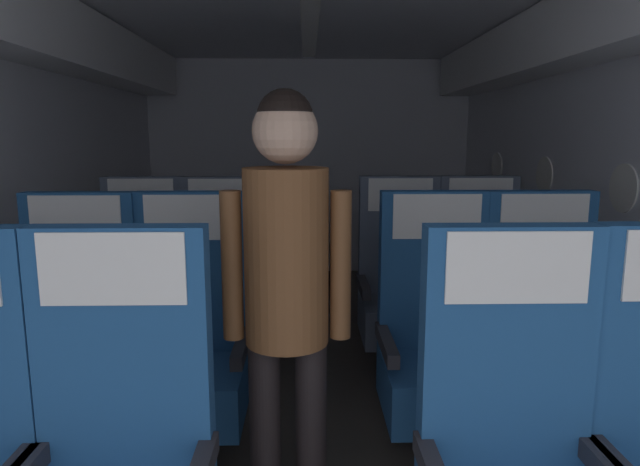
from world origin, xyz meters
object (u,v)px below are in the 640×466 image
object	(u,v)px
seat_c_left_window	(142,293)
seat_c_left_aisle	(222,294)
seat_b_right_aisle	(543,349)
seat_b_right_window	(437,350)
seat_b_left_window	(77,355)
seat_b_left_aisle	(190,352)
flight_attendant	(287,277)
seat_c_right_aisle	(480,291)
seat_c_right_window	(400,292)

from	to	relation	value
seat_c_left_window	seat_c_left_aisle	bearing A→B (deg)	-2.64
seat_b_right_aisle	seat_b_right_window	distance (m)	0.48
seat_b_left_window	seat_b_left_aisle	distance (m)	0.49
seat_b_left_window	seat_c_left_window	world-z (taller)	same
seat_b_right_aisle	flight_attendant	size ratio (longest dim) A/B	0.75
seat_b_left_aisle	seat_b_right_aisle	size ratio (longest dim) A/B	1.00
seat_c_right_aisle	flight_attendant	size ratio (longest dim) A/B	0.75
seat_b_left_window	seat_b_right_aisle	size ratio (longest dim) A/B	1.00
seat_b_left_window	seat_c_right_aisle	distance (m)	2.29
seat_b_left_aisle	seat_c_left_aisle	bearing A→B (deg)	90.01
seat_c_left_window	seat_c_left_aisle	size ratio (longest dim) A/B	1.00
seat_b_left_aisle	seat_c_left_window	size ratio (longest dim) A/B	1.00
seat_b_left_window	seat_c_right_aisle	world-z (taller)	same
seat_c_right_aisle	flight_attendant	bearing A→B (deg)	-127.34
seat_b_right_window	flight_attendant	xyz separation A→B (m)	(-0.65, -0.54, 0.48)
seat_b_left_aisle	flight_attendant	size ratio (longest dim) A/B	0.75
seat_b_right_window	seat_c_right_window	bearing A→B (deg)	90.37
seat_b_left_aisle	flight_attendant	world-z (taller)	flight_attendant
seat_c_right_window	flight_attendant	distance (m)	1.68
seat_b_left_aisle	seat_c_left_aisle	distance (m)	0.92
seat_b_right_aisle	seat_c_right_window	distance (m)	1.06
seat_b_right_aisle	flight_attendant	xyz separation A→B (m)	(-1.13, -0.54, 0.48)
seat_b_right_aisle	flight_attendant	bearing A→B (deg)	-154.45
seat_c_right_aisle	flight_attendant	world-z (taller)	flight_attendant
seat_c_right_window	flight_attendant	world-z (taller)	flight_attendant
seat_c_left_window	flight_attendant	xyz separation A→B (m)	(0.94, -1.48, 0.48)
seat_b_right_window	seat_c_left_window	size ratio (longest dim) A/B	1.00
seat_c_left_aisle	seat_c_right_window	size ratio (longest dim) A/B	1.00
seat_b_left_window	seat_b_right_aisle	bearing A→B (deg)	0.48
seat_c_right_aisle	seat_b_left_aisle	bearing A→B (deg)	-148.99
seat_c_right_window	seat_c_left_aisle	bearing A→B (deg)	-179.14
seat_b_right_aisle	seat_c_right_aisle	distance (m)	0.95
flight_attendant	seat_b_right_aisle	bearing A→B (deg)	-133.89
seat_c_left_window	flight_attendant	distance (m)	1.82
seat_b_right_window	seat_c_right_window	world-z (taller)	same
seat_b_right_aisle	seat_c_left_window	bearing A→B (deg)	155.36
seat_b_left_aisle	seat_c_right_window	bearing A→B (deg)	40.82
seat_c_right_aisle	flight_attendant	xyz separation A→B (m)	(-1.14, -1.49, 0.48)
flight_attendant	seat_b_right_window	bearing A→B (deg)	-119.47
seat_c_left_window	seat_c_right_aisle	distance (m)	2.07
seat_b_left_aisle	seat_c_right_aisle	bearing A→B (deg)	31.01
seat_b_right_aisle	seat_c_left_aisle	size ratio (longest dim) A/B	1.00
seat_b_left_aisle	seat_c_left_window	distance (m)	1.06
seat_b_left_window	flight_attendant	xyz separation A→B (m)	(0.94, -0.52, 0.48)
seat_c_right_aisle	seat_b_right_window	bearing A→B (deg)	-117.37
seat_b_right_aisle	seat_b_left_window	bearing A→B (deg)	-179.52
seat_b_left_window	seat_c_left_aisle	distance (m)	1.06
seat_c_left_window	seat_b_left_window	bearing A→B (deg)	-89.97
seat_c_right_window	seat_c_left_window	bearing A→B (deg)	179.77
seat_b_right_aisle	seat_c_right_aisle	size ratio (longest dim) A/B	1.00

